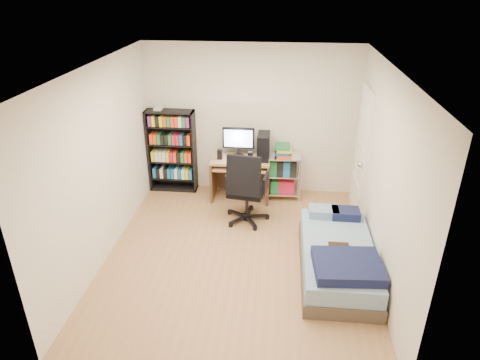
# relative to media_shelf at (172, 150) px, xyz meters

# --- Properties ---
(room) EXTENTS (3.58, 4.08, 2.58)m
(room) POSITION_rel_media_shelf_xyz_m (1.33, -1.84, 0.52)
(room) COLOR #A77D53
(room) RESTS_ON ground
(media_shelf) EXTENTS (0.80, 0.27, 1.49)m
(media_shelf) POSITION_rel_media_shelf_xyz_m (0.00, 0.00, 0.00)
(media_shelf) COLOR black
(media_shelf) RESTS_ON room
(computer_desk) EXTENTS (0.96, 0.56, 1.21)m
(computer_desk) POSITION_rel_media_shelf_xyz_m (1.29, -0.17, -0.08)
(computer_desk) COLOR #A47C54
(computer_desk) RESTS_ON room
(office_chair) EXTENTS (0.78, 0.78, 1.15)m
(office_chair) POSITION_rel_media_shelf_xyz_m (1.36, -0.98, -0.37)
(office_chair) COLOR black
(office_chair) RESTS_ON room
(wire_cart) EXTENTS (0.59, 0.43, 0.93)m
(wire_cart) POSITION_rel_media_shelf_xyz_m (1.90, -0.10, -0.12)
(wire_cart) COLOR silver
(wire_cart) RESTS_ON room
(bed) EXTENTS (0.90, 1.80, 0.51)m
(bed) POSITION_rel_media_shelf_xyz_m (2.61, -2.10, -0.51)
(bed) COLOR #4E433A
(bed) RESTS_ON room
(door) EXTENTS (0.12, 0.80, 2.00)m
(door) POSITION_rel_media_shelf_xyz_m (3.05, -0.49, 0.27)
(door) COLOR white
(door) RESTS_ON room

